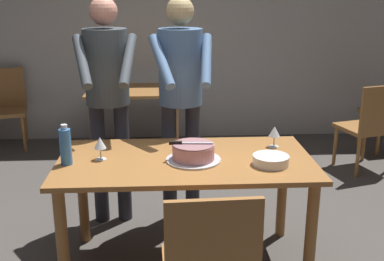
# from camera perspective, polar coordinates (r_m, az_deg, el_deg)

# --- Properties ---
(back_wall) EXTENTS (10.00, 0.12, 2.70)m
(back_wall) POSITION_cam_1_polar(r_m,az_deg,el_deg) (5.69, -2.14, 12.55)
(back_wall) COLOR #BCB7AD
(back_wall) RESTS_ON ground_plane
(main_dining_table) EXTENTS (1.59, 0.84, 0.75)m
(main_dining_table) POSITION_cam_1_polar(r_m,az_deg,el_deg) (2.99, -0.78, -5.44)
(main_dining_table) COLOR #9E6633
(main_dining_table) RESTS_ON ground_plane
(cake_on_platter) EXTENTS (0.34, 0.34, 0.11)m
(cake_on_platter) POSITION_cam_1_polar(r_m,az_deg,el_deg) (2.89, 0.17, -2.73)
(cake_on_platter) COLOR silver
(cake_on_platter) RESTS_ON main_dining_table
(cake_knife) EXTENTS (0.27, 0.04, 0.02)m
(cake_knife) POSITION_cam_1_polar(r_m,az_deg,el_deg) (2.87, -1.26, -1.51)
(cake_knife) COLOR silver
(cake_knife) RESTS_ON cake_on_platter
(plate_stack) EXTENTS (0.22, 0.22, 0.06)m
(plate_stack) POSITION_cam_1_polar(r_m,az_deg,el_deg) (2.87, 9.54, -3.58)
(plate_stack) COLOR white
(plate_stack) RESTS_ON main_dining_table
(wine_glass_near) EXTENTS (0.08, 0.08, 0.14)m
(wine_glass_near) POSITION_cam_1_polar(r_m,az_deg,el_deg) (2.95, -11.10, -1.59)
(wine_glass_near) COLOR silver
(wine_glass_near) RESTS_ON main_dining_table
(wine_glass_far) EXTENTS (0.08, 0.08, 0.14)m
(wine_glass_far) POSITION_cam_1_polar(r_m,az_deg,el_deg) (3.18, 9.98, -0.20)
(wine_glass_far) COLOR silver
(wine_glass_far) RESTS_ON main_dining_table
(water_bottle) EXTENTS (0.07, 0.07, 0.25)m
(water_bottle) POSITION_cam_1_polar(r_m,az_deg,el_deg) (2.92, -15.10, -1.85)
(water_bottle) COLOR #387AC6
(water_bottle) RESTS_ON main_dining_table
(person_cutting_cake) EXTENTS (0.46, 0.57, 1.72)m
(person_cutting_cake) POSITION_cam_1_polar(r_m,az_deg,el_deg) (3.47, -1.37, 5.26)
(person_cutting_cake) COLOR #2D2D38
(person_cutting_cake) RESTS_ON ground_plane
(person_standing_beside) EXTENTS (0.47, 0.56, 1.72)m
(person_standing_beside) POSITION_cam_1_polar(r_m,az_deg,el_deg) (3.52, -10.24, 5.17)
(person_standing_beside) COLOR #2D2D38
(person_standing_beside) RESTS_ON ground_plane
(background_table) EXTENTS (1.00, 0.70, 0.74)m
(background_table) POSITION_cam_1_polar(r_m,az_deg,el_deg) (5.12, -6.91, 3.21)
(background_table) COLOR #9E6633
(background_table) RESTS_ON ground_plane
(background_chair_0) EXTENTS (0.55, 0.55, 0.90)m
(background_chair_0) POSITION_cam_1_polar(r_m,az_deg,el_deg) (4.95, 20.71, 0.72)
(background_chair_0) COLOR #9E6633
(background_chair_0) RESTS_ON ground_plane
(background_chair_2) EXTENTS (0.53, 0.53, 0.90)m
(background_chair_2) POSITION_cam_1_polar(r_m,az_deg,el_deg) (5.80, -21.68, 2.87)
(background_chair_2) COLOR #9E6633
(background_chair_2) RESTS_ON ground_plane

